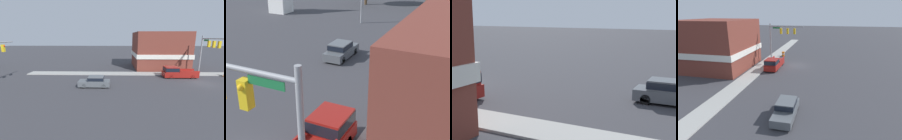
# 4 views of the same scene
# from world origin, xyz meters

# --- Properties ---
(ground_plane) EXTENTS (200.00, 200.00, 0.00)m
(ground_plane) POSITION_xyz_m (0.00, 0.00, 0.00)
(ground_plane) COLOR #38383D
(sidewalk_curb) EXTENTS (2.40, 60.00, 0.14)m
(sidewalk_curb) POSITION_xyz_m (5.70, 0.00, 0.07)
(sidewalk_curb) COLOR #9E9E99
(sidewalk_curb) RESTS_ON ground
(near_signal_assembly) EXTENTS (6.42, 0.49, 7.19)m
(near_signal_assembly) POSITION_xyz_m (3.19, -2.24, 5.25)
(near_signal_assembly) COLOR gray
(near_signal_assembly) RESTS_ON ground
(car_lead) EXTENTS (1.78, 4.39, 1.54)m
(car_lead) POSITION_xyz_m (-2.05, 16.20, 0.80)
(car_lead) COLOR black
(car_lead) RESTS_ON ground
(pickup_truck_parked) EXTENTS (2.01, 5.74, 1.93)m
(pickup_truck_parked) POSITION_xyz_m (3.29, 2.66, 0.94)
(pickup_truck_parked) COLOR black
(pickup_truck_parked) RESTS_ON ground
(corner_brick_building) EXTENTS (10.56, 11.37, 8.03)m
(corner_brick_building) POSITION_xyz_m (12.53, 3.42, 3.91)
(corner_brick_building) COLOR brown
(corner_brick_building) RESTS_ON ground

